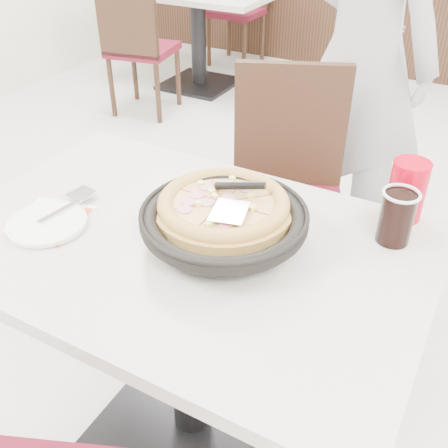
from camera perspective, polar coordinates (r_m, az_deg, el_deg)
The scene contains 16 objects.
floor at distance 1.98m, azimuth 4.22°, elevation -15.80°, with size 7.00×7.00×0.00m, color #B2B2AD.
main_table at distance 1.56m, azimuth -3.82°, elevation -12.83°, with size 1.20×0.80×0.75m, color #BCB8AF, non-canonical shape.
chair_far at distance 1.95m, azimuth 6.75°, elevation 1.93°, with size 0.42×0.42×0.95m, color black, non-canonical shape.
trivet at distance 1.28m, azimuth -0.52°, elevation -1.59°, with size 0.12×0.12×0.04m, color black.
pizza_pan at distance 1.27m, azimuth 0.00°, elevation -0.30°, with size 0.35×0.35×0.01m, color black.
pizza at distance 1.31m, azimuth -0.05°, elevation 1.62°, with size 0.35×0.35×0.02m, color gold.
pizza_server at distance 1.24m, azimuth 0.59°, elevation 1.39°, with size 0.08×0.10×0.00m, color silver.
napkin at distance 1.45m, azimuth -18.29°, elevation 0.54°, with size 0.18×0.18×0.00m, color white.
side_plate at distance 1.42m, azimuth -18.71°, elevation 0.05°, with size 0.20×0.20×0.01m, color white.
fork at distance 1.45m, azimuth -16.85°, elevation 1.69°, with size 0.02×0.17×0.00m, color silver.
cola_glass at distance 1.33m, azimuth 18.24°, elevation 0.59°, with size 0.08×0.08×0.13m, color black.
red_cup at distance 1.43m, azimuth 19.30°, elevation 3.48°, with size 0.10×0.10×0.16m, color #B70015.
diner_person at distance 2.26m, azimuth 14.76°, elevation 17.10°, with size 0.65×0.42×1.77m, color #A2A2A6.
bg_table_left at distance 4.42m, azimuth -2.80°, elevation 19.43°, with size 1.20×0.80×0.75m, color #BCB8AF, non-canonical shape.
bg_chair_left_near at distance 3.92m, azimuth -8.86°, elevation 18.62°, with size 0.42×0.42×0.95m, color black, non-canonical shape.
bg_chair_left_far at distance 4.97m, azimuth 1.38°, elevation 22.33°, with size 0.42×0.42×0.95m, color black, non-canonical shape.
Camera 1 is at (0.49, -1.17, 1.52)m, focal length 42.00 mm.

